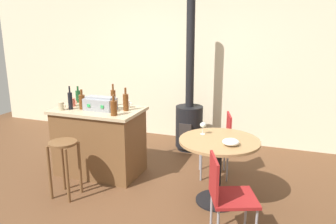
# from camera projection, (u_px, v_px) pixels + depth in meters

# --- Properties ---
(ground_plane) EXTENTS (8.80, 8.80, 0.00)m
(ground_plane) POSITION_uv_depth(u_px,v_px,m) (128.00, 194.00, 4.06)
(ground_plane) COLOR brown
(back_wall) EXTENTS (8.00, 0.10, 2.70)m
(back_wall) POSITION_uv_depth(u_px,v_px,m) (185.00, 63.00, 5.84)
(back_wall) COLOR beige
(back_wall) RESTS_ON ground_plane
(kitchen_island) EXTENTS (1.17, 0.72, 0.91)m
(kitchen_island) POSITION_uv_depth(u_px,v_px,m) (100.00, 141.00, 4.56)
(kitchen_island) COLOR brown
(kitchen_island) RESTS_ON ground_plane
(wooden_stool) EXTENTS (0.33, 0.33, 0.69)m
(wooden_stool) POSITION_uv_depth(u_px,v_px,m) (64.00, 157.00, 3.91)
(wooden_stool) COLOR brown
(wooden_stool) RESTS_ON ground_plane
(dining_table) EXTENTS (0.90, 0.90, 0.76)m
(dining_table) POSITION_uv_depth(u_px,v_px,m) (219.00, 155.00, 3.75)
(dining_table) COLOR black
(dining_table) RESTS_ON ground_plane
(folding_chair_near) EXTENTS (0.50, 0.50, 0.87)m
(folding_chair_near) POSITION_uv_depth(u_px,v_px,m) (219.00, 140.00, 4.44)
(folding_chair_near) COLOR maroon
(folding_chair_near) RESTS_ON ground_plane
(folding_chair_far) EXTENTS (0.52, 0.52, 0.87)m
(folding_chair_far) POSITION_uv_depth(u_px,v_px,m) (226.00, 193.00, 3.03)
(folding_chair_far) COLOR maroon
(folding_chair_far) RESTS_ON ground_plane
(wood_stove) EXTENTS (0.44, 0.45, 2.36)m
(wood_stove) POSITION_uv_depth(u_px,v_px,m) (189.00, 116.00, 5.40)
(wood_stove) COLOR black
(wood_stove) RESTS_ON ground_plane
(toolbox) EXTENTS (0.40, 0.24, 0.18)m
(toolbox) POSITION_uv_depth(u_px,v_px,m) (100.00, 104.00, 4.37)
(toolbox) COLOR gray
(toolbox) RESTS_ON kitchen_island
(bottle_0) EXTENTS (0.07, 0.07, 0.30)m
(bottle_0) POSITION_uv_depth(u_px,v_px,m) (113.00, 97.00, 4.59)
(bottle_0) COLOR #603314
(bottle_0) RESTS_ON kitchen_island
(bottle_1) EXTENTS (0.06, 0.06, 0.31)m
(bottle_1) POSITION_uv_depth(u_px,v_px,m) (70.00, 100.00, 4.39)
(bottle_1) COLOR black
(bottle_1) RESTS_ON kitchen_island
(bottle_2) EXTENTS (0.08, 0.08, 0.26)m
(bottle_2) POSITION_uv_depth(u_px,v_px,m) (82.00, 101.00, 4.41)
(bottle_2) COLOR #603314
(bottle_2) RESTS_ON kitchen_island
(bottle_3) EXTENTS (0.07, 0.07, 0.30)m
(bottle_3) POSITION_uv_depth(u_px,v_px,m) (126.00, 102.00, 4.32)
(bottle_3) COLOR #603314
(bottle_3) RESTS_ON kitchen_island
(bottle_4) EXTENTS (0.07, 0.07, 0.23)m
(bottle_4) POSITION_uv_depth(u_px,v_px,m) (78.00, 96.00, 4.81)
(bottle_4) COLOR #194C23
(bottle_4) RESTS_ON kitchen_island
(bottle_5) EXTENTS (0.08, 0.08, 0.26)m
(bottle_5) POSITION_uv_depth(u_px,v_px,m) (114.00, 108.00, 4.09)
(bottle_5) COLOR #603314
(bottle_5) RESTS_ON kitchen_island
(cup_0) EXTENTS (0.12, 0.08, 0.10)m
(cup_0) POSITION_uv_depth(u_px,v_px,m) (127.00, 104.00, 4.49)
(cup_0) COLOR white
(cup_0) RESTS_ON kitchen_island
(cup_1) EXTENTS (0.12, 0.08, 0.11)m
(cup_1) POSITION_uv_depth(u_px,v_px,m) (73.00, 102.00, 4.58)
(cup_1) COLOR #DB6651
(cup_1) RESTS_ON kitchen_island
(cup_2) EXTENTS (0.11, 0.07, 0.11)m
(cup_2) POSITION_uv_depth(u_px,v_px,m) (101.00, 101.00, 4.65)
(cup_2) COLOR tan
(cup_2) RESTS_ON kitchen_island
(cup_3) EXTENTS (0.11, 0.07, 0.11)m
(cup_3) POSITION_uv_depth(u_px,v_px,m) (61.00, 106.00, 4.37)
(cup_3) COLOR tan
(cup_3) RESTS_ON kitchen_island
(wine_glass) EXTENTS (0.07, 0.07, 0.14)m
(wine_glass) POSITION_uv_depth(u_px,v_px,m) (203.00, 125.00, 3.87)
(wine_glass) COLOR silver
(wine_glass) RESTS_ON dining_table
(serving_bowl) EXTENTS (0.18, 0.18, 0.07)m
(serving_bowl) POSITION_uv_depth(u_px,v_px,m) (231.00, 142.00, 3.53)
(serving_bowl) COLOR white
(serving_bowl) RESTS_ON dining_table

